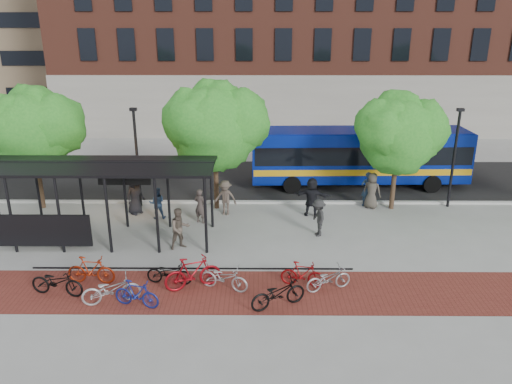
{
  "coord_description": "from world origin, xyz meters",
  "views": [
    {
      "loc": [
        -0.8,
        -20.71,
        9.36
      ],
      "look_at": [
        -0.96,
        1.25,
        1.6
      ],
      "focal_mm": 35.0,
      "sensor_mm": 36.0,
      "label": 1
    }
  ],
  "objects_px": {
    "bus_shelter": "(88,174)",
    "bus": "(359,154)",
    "bike_8": "(278,293)",
    "tree_b": "(217,122)",
    "pedestrian_2": "(157,203)",
    "bike_5": "(193,273)",
    "pedestrian_5": "(312,197)",
    "pedestrian_0": "(135,195)",
    "tree_c": "(400,131)",
    "pedestrian_6": "(372,191)",
    "bike_10": "(328,279)",
    "bike_1": "(91,270)",
    "bike_9": "(303,274)",
    "pedestrian_8": "(180,229)",
    "pedestrian_9": "(318,218)",
    "pedestrian_3": "(225,198)",
    "bike_3": "(136,294)",
    "tree_a": "(34,127)",
    "bike_6": "(224,277)",
    "pedestrian_7": "(367,189)",
    "bike_2": "(111,289)",
    "pedestrian_1": "(200,206)",
    "lamp_post_left": "(137,155)",
    "lamp_post_right": "(454,155)",
    "bike_4": "(169,273)"
  },
  "relations": [
    {
      "from": "bike_2",
      "to": "pedestrian_8",
      "type": "relative_size",
      "value": 1.1
    },
    {
      "from": "bike_1",
      "to": "bike_9",
      "type": "distance_m",
      "value": 7.78
    },
    {
      "from": "pedestrian_1",
      "to": "pedestrian_6",
      "type": "xyz_separation_m",
      "value": [
        8.57,
        1.99,
        0.09
      ]
    },
    {
      "from": "pedestrian_9",
      "to": "lamp_post_left",
      "type": "bearing_deg",
      "value": -122.47
    },
    {
      "from": "bike_5",
      "to": "pedestrian_5",
      "type": "distance_m",
      "value": 8.65
    },
    {
      "from": "pedestrian_2",
      "to": "pedestrian_8",
      "type": "xyz_separation_m",
      "value": [
        1.62,
        -3.33,
        0.11
      ]
    },
    {
      "from": "pedestrian_1",
      "to": "pedestrian_8",
      "type": "distance_m",
      "value": 2.87
    },
    {
      "from": "bike_10",
      "to": "pedestrian_6",
      "type": "bearing_deg",
      "value": -41.41
    },
    {
      "from": "pedestrian_9",
      "to": "bike_3",
      "type": "bearing_deg",
      "value": -58.83
    },
    {
      "from": "bike_6",
      "to": "tree_b",
      "type": "bearing_deg",
      "value": 25.03
    },
    {
      "from": "bike_10",
      "to": "bike_1",
      "type": "bearing_deg",
      "value": 67.5
    },
    {
      "from": "pedestrian_2",
      "to": "pedestrian_6",
      "type": "distance_m",
      "value": 10.83
    },
    {
      "from": "pedestrian_1",
      "to": "pedestrian_5",
      "type": "distance_m",
      "value": 5.47
    },
    {
      "from": "bike_8",
      "to": "bus",
      "type": "bearing_deg",
      "value": -46.12
    },
    {
      "from": "tree_c",
      "to": "bike_5",
      "type": "distance_m",
      "value": 12.8
    },
    {
      "from": "pedestrian_3",
      "to": "pedestrian_7",
      "type": "xyz_separation_m",
      "value": [
        7.26,
        1.28,
        0.02
      ]
    },
    {
      "from": "pedestrian_3",
      "to": "bus_shelter",
      "type": "bearing_deg",
      "value": -140.18
    },
    {
      "from": "bike_9",
      "to": "pedestrian_8",
      "type": "height_order",
      "value": "pedestrian_8"
    },
    {
      "from": "pedestrian_5",
      "to": "bus",
      "type": "bearing_deg",
      "value": -112.39
    },
    {
      "from": "bike_1",
      "to": "bike_6",
      "type": "distance_m",
      "value": 4.95
    },
    {
      "from": "bike_1",
      "to": "bike_8",
      "type": "bearing_deg",
      "value": -98.41
    },
    {
      "from": "bus_shelter",
      "to": "bus",
      "type": "height_order",
      "value": "bus_shelter"
    },
    {
      "from": "tree_c",
      "to": "pedestrian_6",
      "type": "xyz_separation_m",
      "value": [
        -1.14,
        0.02,
        -3.12
      ]
    },
    {
      "from": "bike_4",
      "to": "bike_5",
      "type": "xyz_separation_m",
      "value": [
        0.92,
        -0.33,
        0.18
      ]
    },
    {
      "from": "bike_1",
      "to": "bike_6",
      "type": "height_order",
      "value": "bike_1"
    },
    {
      "from": "bike_2",
      "to": "pedestrian_1",
      "type": "relative_size",
      "value": 1.17
    },
    {
      "from": "pedestrian_5",
      "to": "pedestrian_9",
      "type": "xyz_separation_m",
      "value": [
        0.06,
        -2.38,
        -0.12
      ]
    },
    {
      "from": "bus",
      "to": "pedestrian_2",
      "type": "relative_size",
      "value": 7.75
    },
    {
      "from": "bike_3",
      "to": "pedestrian_7",
      "type": "relative_size",
      "value": 0.89
    },
    {
      "from": "tree_a",
      "to": "pedestrian_2",
      "type": "height_order",
      "value": "tree_a"
    },
    {
      "from": "tree_c",
      "to": "lamp_post_left",
      "type": "distance_m",
      "value": 13.16
    },
    {
      "from": "bike_8",
      "to": "pedestrian_0",
      "type": "bearing_deg",
      "value": 14.01
    },
    {
      "from": "bike_10",
      "to": "pedestrian_7",
      "type": "xyz_separation_m",
      "value": [
        3.08,
        8.52,
        0.46
      ]
    },
    {
      "from": "tree_b",
      "to": "pedestrian_2",
      "type": "bearing_deg",
      "value": -153.01
    },
    {
      "from": "tree_a",
      "to": "bike_5",
      "type": "xyz_separation_m",
      "value": [
        8.71,
        -8.12,
        -3.61
      ]
    },
    {
      "from": "tree_a",
      "to": "bike_4",
      "type": "relative_size",
      "value": 3.63
    },
    {
      "from": "tree_b",
      "to": "lamp_post_right",
      "type": "distance_m",
      "value": 12.03
    },
    {
      "from": "pedestrian_1",
      "to": "pedestrian_2",
      "type": "bearing_deg",
      "value": 13.59
    },
    {
      "from": "tree_b",
      "to": "pedestrian_6",
      "type": "height_order",
      "value": "tree_b"
    },
    {
      "from": "bike_3",
      "to": "bike_9",
      "type": "bearing_deg",
      "value": -61.08
    },
    {
      "from": "bike_10",
      "to": "pedestrian_2",
      "type": "distance_m",
      "value": 10.05
    },
    {
      "from": "bike_6",
      "to": "pedestrian_1",
      "type": "distance_m",
      "value": 6.41
    },
    {
      "from": "bus",
      "to": "pedestrian_3",
      "type": "distance_m",
      "value": 8.78
    },
    {
      "from": "tree_b",
      "to": "pedestrian_2",
      "type": "distance_m",
      "value": 4.88
    },
    {
      "from": "bike_1",
      "to": "pedestrian_3",
      "type": "xyz_separation_m",
      "value": [
        4.52,
        6.82,
        0.35
      ]
    },
    {
      "from": "tree_b",
      "to": "bike_9",
      "type": "height_order",
      "value": "tree_b"
    },
    {
      "from": "bus",
      "to": "bike_3",
      "type": "height_order",
      "value": "bus"
    },
    {
      "from": "pedestrian_9",
      "to": "pedestrian_3",
      "type": "bearing_deg",
      "value": -129.66
    },
    {
      "from": "bike_3",
      "to": "bike_4",
      "type": "relative_size",
      "value": 0.96
    },
    {
      "from": "tree_c",
      "to": "pedestrian_3",
      "type": "bearing_deg",
      "value": -173.65
    }
  ]
}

